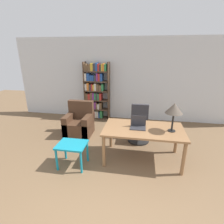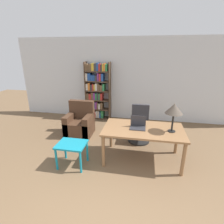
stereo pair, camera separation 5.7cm
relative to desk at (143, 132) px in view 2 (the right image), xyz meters
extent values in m
cube|color=silver|center=(-0.44, 2.46, 0.70)|extent=(8.00, 0.06, 2.70)
cube|color=olive|center=(0.00, 0.00, 0.07)|extent=(1.65, 0.92, 0.04)
cylinder|color=olive|center=(-0.77, -0.40, -0.30)|extent=(0.07, 0.07, 0.70)
cylinder|color=olive|center=(0.77, -0.40, -0.30)|extent=(0.07, 0.07, 0.70)
cylinder|color=olive|center=(-0.77, 0.40, -0.30)|extent=(0.07, 0.07, 0.70)
cylinder|color=olive|center=(0.77, 0.40, -0.30)|extent=(0.07, 0.07, 0.70)
cube|color=#2D2D33|center=(-0.12, -0.02, 0.10)|extent=(0.32, 0.23, 0.02)
cube|color=#2D2D33|center=(-0.12, 0.08, 0.22)|extent=(0.32, 0.04, 0.23)
cube|color=white|center=(-0.12, 0.09, 0.22)|extent=(0.29, 0.03, 0.20)
cylinder|color=black|center=(0.56, -0.03, 0.10)|extent=(0.15, 0.15, 0.01)
cylinder|color=black|center=(0.56, -0.03, 0.29)|extent=(0.04, 0.04, 0.37)
cone|color=#4C4238|center=(0.56, -0.03, 0.57)|extent=(0.34, 0.34, 0.20)
cylinder|color=black|center=(-0.10, 0.82, -0.63)|extent=(0.56, 0.56, 0.04)
cylinder|color=#262626|center=(-0.10, 0.82, -0.45)|extent=(0.06, 0.06, 0.32)
cube|color=#2D2D33|center=(-0.10, 0.82, -0.24)|extent=(0.47, 0.47, 0.10)
cube|color=#2D2D33|center=(-0.10, 1.01, 0.06)|extent=(0.45, 0.08, 0.49)
cube|color=teal|center=(-1.40, -0.48, -0.17)|extent=(0.57, 0.47, 0.04)
cylinder|color=teal|center=(-1.66, -0.68, -0.42)|extent=(0.04, 0.04, 0.46)
cylinder|color=teal|center=(-1.15, -0.68, -0.42)|extent=(0.04, 0.04, 0.46)
cylinder|color=teal|center=(-1.66, -0.28, -0.42)|extent=(0.04, 0.04, 0.46)
cylinder|color=teal|center=(-1.15, -0.28, -0.42)|extent=(0.04, 0.04, 0.46)
cube|color=#472D1E|center=(-1.77, 0.89, -0.44)|extent=(0.71, 0.68, 0.42)
cube|color=#472D1E|center=(-1.77, 1.15, 0.03)|extent=(0.71, 0.16, 0.52)
cube|color=#472D1E|center=(-2.05, 0.89, -0.35)|extent=(0.16, 0.68, 0.60)
cube|color=#472D1E|center=(-1.49, 0.89, -0.35)|extent=(0.16, 0.68, 0.60)
cube|color=#4C3828|center=(-1.99, 2.27, 0.32)|extent=(0.04, 0.28, 1.93)
cube|color=#4C3828|center=(-1.17, 2.27, 0.32)|extent=(0.04, 0.28, 1.93)
cube|color=#4C3828|center=(-1.58, 2.27, -0.63)|extent=(0.82, 0.28, 0.04)
cube|color=#7F338C|center=(-1.94, 2.27, -0.49)|extent=(0.08, 0.24, 0.24)
cube|color=#333338|center=(-1.85, 2.27, -0.49)|extent=(0.08, 0.24, 0.26)
cube|color=#333338|center=(-1.77, 2.27, -0.50)|extent=(0.07, 0.24, 0.23)
cube|color=#B72D28|center=(-1.70, 2.27, -0.50)|extent=(0.06, 0.24, 0.23)
cube|color=silver|center=(-1.63, 2.27, -0.49)|extent=(0.06, 0.24, 0.24)
cube|color=silver|center=(-1.57, 2.27, -0.49)|extent=(0.06, 0.24, 0.24)
cube|color=#234C99|center=(-1.51, 2.27, -0.52)|extent=(0.04, 0.24, 0.20)
cube|color=#2D7F47|center=(-1.44, 2.27, -0.49)|extent=(0.09, 0.24, 0.26)
cube|color=#4C3828|center=(-1.58, 2.27, -0.31)|extent=(0.82, 0.28, 0.04)
cube|color=orange|center=(-1.95, 2.27, -0.19)|extent=(0.06, 0.24, 0.20)
cube|color=orange|center=(-1.89, 2.27, -0.18)|extent=(0.05, 0.24, 0.22)
cube|color=#234C99|center=(-1.83, 2.27, -0.19)|extent=(0.06, 0.24, 0.21)
cube|color=#7F338C|center=(-1.77, 2.27, -0.17)|extent=(0.06, 0.24, 0.24)
cube|color=#234C99|center=(-1.70, 2.27, -0.18)|extent=(0.05, 0.24, 0.22)
cube|color=#7F338C|center=(-1.65, 2.27, -0.17)|extent=(0.06, 0.24, 0.24)
cube|color=brown|center=(-1.59, 2.27, -0.18)|extent=(0.04, 0.24, 0.22)
cube|color=silver|center=(-1.53, 2.27, -0.20)|extent=(0.07, 0.24, 0.18)
cube|color=brown|center=(-1.45, 2.27, -0.18)|extent=(0.08, 0.24, 0.23)
cube|color=#4C3828|center=(-1.58, 2.27, 0.01)|extent=(0.82, 0.28, 0.04)
cube|color=brown|center=(-1.93, 2.27, 0.14)|extent=(0.08, 0.24, 0.21)
cube|color=#B72D28|center=(-1.85, 2.27, 0.13)|extent=(0.08, 0.24, 0.20)
cube|color=brown|center=(-1.77, 2.27, 0.16)|extent=(0.07, 0.24, 0.25)
cube|color=#7F338C|center=(-1.70, 2.27, 0.15)|extent=(0.06, 0.24, 0.24)
cube|color=#2D7F47|center=(-1.63, 2.27, 0.15)|extent=(0.05, 0.24, 0.23)
cube|color=#333338|center=(-1.58, 2.27, 0.15)|extent=(0.05, 0.24, 0.25)
cube|color=#2D7F47|center=(-1.52, 2.27, 0.14)|extent=(0.05, 0.24, 0.22)
cube|color=#B72D28|center=(-1.45, 2.27, 0.14)|extent=(0.08, 0.24, 0.23)
cube|color=#4C3828|center=(-1.58, 2.27, 0.34)|extent=(0.82, 0.28, 0.04)
cube|color=silver|center=(-1.94, 2.27, 0.46)|extent=(0.07, 0.24, 0.22)
cube|color=orange|center=(-1.87, 2.27, 0.48)|extent=(0.07, 0.24, 0.25)
cube|color=#333338|center=(-1.79, 2.27, 0.45)|extent=(0.06, 0.24, 0.20)
cube|color=#B72D28|center=(-1.73, 2.27, 0.46)|extent=(0.05, 0.24, 0.22)
cube|color=gold|center=(-1.68, 2.27, 0.45)|extent=(0.05, 0.24, 0.20)
cube|color=silver|center=(-1.62, 2.27, 0.47)|extent=(0.07, 0.24, 0.24)
cube|color=brown|center=(-1.54, 2.27, 0.46)|extent=(0.07, 0.24, 0.22)
cube|color=brown|center=(-1.45, 2.27, 0.45)|extent=(0.09, 0.24, 0.19)
cube|color=#2D7F47|center=(-1.37, 2.27, 0.47)|extent=(0.07, 0.24, 0.23)
cube|color=#4C3828|center=(-1.58, 2.27, 0.66)|extent=(0.82, 0.28, 0.04)
cube|color=silver|center=(-1.94, 2.27, 0.80)|extent=(0.07, 0.24, 0.24)
cube|color=#234C99|center=(-1.85, 2.27, 0.80)|extent=(0.09, 0.24, 0.24)
cube|color=#234C99|center=(-1.76, 2.27, 0.77)|extent=(0.09, 0.24, 0.18)
cube|color=#234C99|center=(-1.68, 2.27, 0.77)|extent=(0.05, 0.24, 0.19)
cube|color=#333338|center=(-1.61, 2.27, 0.77)|extent=(0.07, 0.24, 0.18)
cube|color=#7F338C|center=(-1.55, 2.27, 0.80)|extent=(0.05, 0.24, 0.25)
cube|color=#B72D28|center=(-1.48, 2.27, 0.80)|extent=(0.06, 0.24, 0.25)
cube|color=#234C99|center=(-1.41, 2.27, 0.80)|extent=(0.08, 0.24, 0.24)
cube|color=#4C3828|center=(-1.58, 2.27, 0.98)|extent=(0.82, 0.28, 0.04)
cube|color=brown|center=(-1.94, 2.27, 1.11)|extent=(0.08, 0.24, 0.23)
cube|color=brown|center=(-1.87, 2.27, 1.09)|extent=(0.05, 0.24, 0.19)
cube|color=brown|center=(-1.80, 2.27, 1.10)|extent=(0.07, 0.24, 0.21)
cube|color=gold|center=(-1.72, 2.27, 1.12)|extent=(0.08, 0.24, 0.24)
cube|color=#333338|center=(-1.63, 2.27, 1.12)|extent=(0.08, 0.24, 0.24)
cube|color=#234C99|center=(-1.56, 2.27, 1.13)|extent=(0.06, 0.24, 0.26)
cube|color=#B72D28|center=(-1.49, 2.27, 1.11)|extent=(0.06, 0.24, 0.23)
cube|color=#333338|center=(-1.43, 2.27, 1.10)|extent=(0.05, 0.24, 0.21)
cube|color=gold|center=(-1.38, 2.27, 1.11)|extent=(0.04, 0.24, 0.23)
cube|color=orange|center=(-1.33, 2.27, 1.12)|extent=(0.05, 0.24, 0.24)
cube|color=#2D7F47|center=(-1.27, 2.27, 1.11)|extent=(0.07, 0.24, 0.22)
camera|label=1|loc=(-0.07, -3.38, 1.61)|focal=28.00mm
camera|label=2|loc=(-0.02, -3.37, 1.61)|focal=28.00mm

